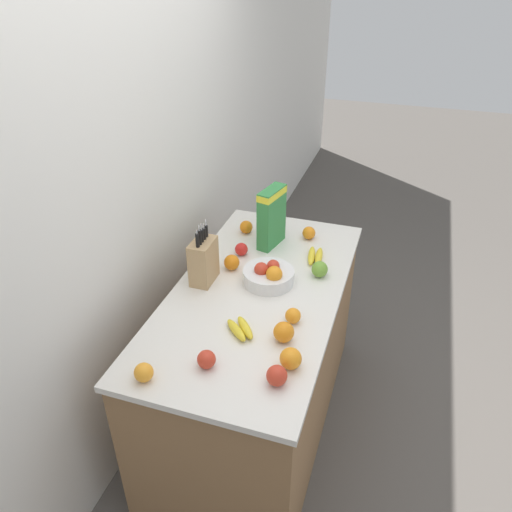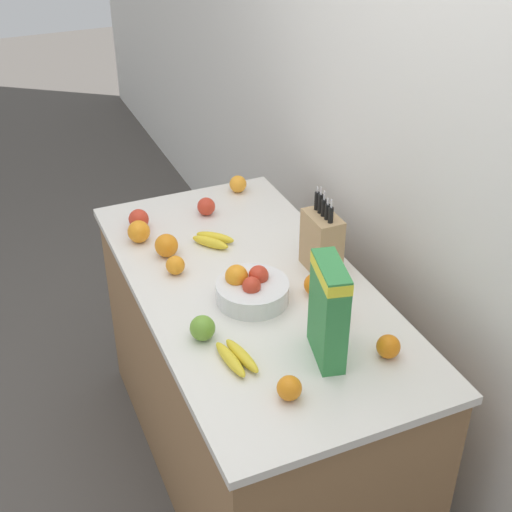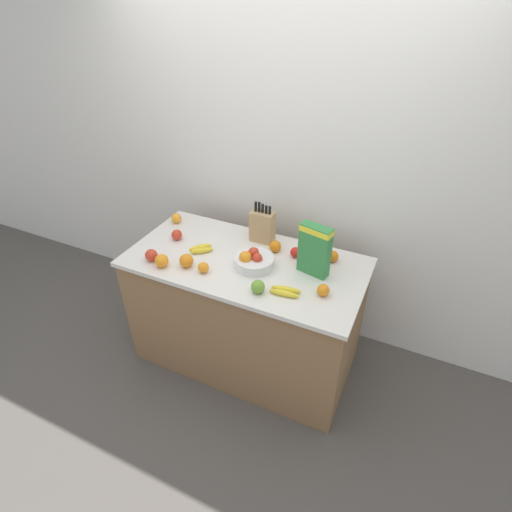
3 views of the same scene
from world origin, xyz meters
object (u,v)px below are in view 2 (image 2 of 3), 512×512
at_px(fruit_bowl, 251,289).
at_px(orange_mid_right, 166,245).
at_px(orange_near_bowl, 315,284).
at_px(orange_by_cereal, 238,184).
at_px(apple_rightmost, 206,206).
at_px(banana_bunch_left, 213,240).
at_px(cereal_box, 329,308).
at_px(orange_back_center, 139,232).
at_px(knife_block, 322,242).
at_px(apple_by_knife_block, 202,328).
at_px(apple_front, 335,309).
at_px(banana_bunch_right, 236,357).
at_px(orange_front_center, 175,265).
at_px(orange_front_right, 289,388).
at_px(orange_mid_left, 388,346).
at_px(apple_rear, 139,219).

distance_m(fruit_bowl, orange_mid_right, 0.42).
bearing_deg(orange_near_bowl, orange_by_cereal, 176.74).
relative_size(apple_rightmost, orange_by_cereal, 0.99).
bearing_deg(banana_bunch_left, orange_by_cereal, 145.41).
bearing_deg(orange_near_bowl, banana_bunch_left, -155.13).
distance_m(cereal_box, banana_bunch_left, 0.77).
relative_size(fruit_bowl, orange_back_center, 2.88).
xyz_separation_m(knife_block, cereal_box, (0.43, -0.21, 0.06)).
bearing_deg(orange_by_cereal, apple_by_knife_block, -28.38).
height_order(apple_front, orange_mid_right, orange_mid_right).
bearing_deg(banana_bunch_right, orange_front_center, -178.06).
distance_m(knife_block, orange_front_right, 0.68).
bearing_deg(banana_bunch_right, banana_bunch_left, 165.46).
height_order(banana_bunch_left, orange_front_center, orange_front_center).
relative_size(knife_block, banana_bunch_left, 1.91).
distance_m(apple_rightmost, orange_mid_left, 1.07).
relative_size(cereal_box, orange_back_center, 3.80).
distance_m(banana_bunch_right, orange_front_center, 0.53).
height_order(fruit_bowl, apple_rightmost, fruit_bowl).
height_order(apple_by_knife_block, orange_mid_left, apple_by_knife_block).
height_order(apple_front, orange_near_bowl, orange_near_bowl).
bearing_deg(banana_bunch_left, fruit_bowl, -0.76).
height_order(cereal_box, fruit_bowl, cereal_box).
distance_m(cereal_box, orange_by_cereal, 1.13).
height_order(knife_block, fruit_bowl, knife_block).
height_order(knife_block, banana_bunch_left, knife_block).
bearing_deg(banana_bunch_left, banana_bunch_right, -14.54).
distance_m(fruit_bowl, banana_bunch_left, 0.39).
distance_m(orange_mid_right, orange_by_cereal, 0.58).
bearing_deg(orange_front_center, knife_block, 70.14).
xyz_separation_m(cereal_box, orange_mid_left, (0.08, 0.17, -0.14)).
height_order(cereal_box, orange_front_center, cereal_box).
bearing_deg(apple_rear, orange_mid_left, 24.67).
bearing_deg(apple_front, banana_bunch_right, -78.28).
bearing_deg(banana_bunch_left, apple_rear, -135.85).
height_order(banana_bunch_right, apple_by_knife_block, apple_by_knife_block).
height_order(orange_near_bowl, orange_front_right, orange_near_bowl).
relative_size(banana_bunch_right, apple_rear, 2.28).
relative_size(banana_bunch_right, orange_near_bowl, 2.32).
relative_size(knife_block, apple_rightmost, 4.32).
xyz_separation_m(fruit_bowl, orange_front_center, (-0.25, -0.19, -0.01)).
height_order(banana_bunch_right, apple_rear, apple_rear).
xyz_separation_m(apple_rightmost, orange_mid_right, (0.24, -0.24, 0.01)).
distance_m(cereal_box, apple_by_knife_block, 0.41).
bearing_deg(orange_mid_right, orange_near_bowl, 41.81).
xyz_separation_m(knife_block, orange_by_cereal, (-0.68, -0.05, -0.08)).
xyz_separation_m(knife_block, orange_mid_right, (-0.30, -0.48, -0.07)).
relative_size(banana_bunch_left, orange_mid_right, 1.91).
relative_size(banana_bunch_left, banana_bunch_right, 0.91).
xyz_separation_m(apple_rear, orange_mid_left, (1.05, 0.48, -0.00)).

